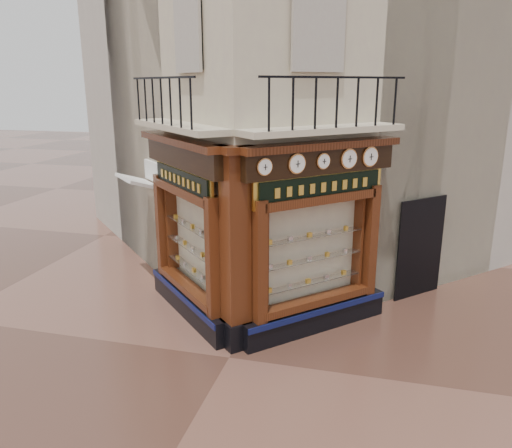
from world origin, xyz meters
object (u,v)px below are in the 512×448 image
(corner_pilaster, at_px, (236,253))
(clock_d, at_px, (349,159))
(clock_a, at_px, (264,167))
(awning, at_px, (144,281))
(clock_c, at_px, (323,161))
(signboard_left, at_px, (182,180))
(signboard_right, at_px, (321,187))
(clock_e, at_px, (370,157))
(clock_b, at_px, (297,164))

(corner_pilaster, xyz_separation_m, clock_d, (1.94, 1.34, 1.67))
(corner_pilaster, height_order, clock_a, corner_pilaster)
(clock_a, height_order, awning, clock_a)
(clock_a, xyz_separation_m, clock_c, (0.93, 0.93, 0.00))
(signboard_left, bearing_deg, signboard_right, -135.00)
(clock_c, xyz_separation_m, clock_e, (0.84, 0.84, 0.00))
(clock_e, xyz_separation_m, awning, (-5.68, 0.90, -3.62))
(clock_c, bearing_deg, clock_b, -180.00)
(clock_e, bearing_deg, clock_a, -180.00)
(clock_a, distance_m, awning, 5.96)
(clock_c, distance_m, signboard_left, 3.00)
(clock_a, xyz_separation_m, clock_b, (0.49, 0.49, 0.00))
(clock_d, height_order, awning, clock_d)
(signboard_right, bearing_deg, awning, 116.36)
(clock_b, distance_m, signboard_left, 2.63)
(clock_d, relative_size, signboard_left, 0.19)
(clock_b, distance_m, awning, 6.10)
(clock_c, xyz_separation_m, awning, (-4.83, 1.74, -3.62))
(awning, bearing_deg, signboard_right, -153.64)
(clock_b, distance_m, signboard_right, 0.86)
(clock_e, bearing_deg, signboard_left, 145.71)
(corner_pilaster, bearing_deg, clock_d, -10.44)
(clock_e, bearing_deg, corner_pilaster, 171.55)
(clock_a, height_order, clock_b, clock_b)
(clock_d, height_order, signboard_left, clock_d)
(clock_a, relative_size, clock_d, 0.78)
(awning, height_order, signboard_left, signboard_left)
(clock_d, distance_m, clock_e, 0.56)
(corner_pilaster, height_order, signboard_left, corner_pilaster)
(corner_pilaster, relative_size, clock_d, 9.87)
(clock_e, xyz_separation_m, signboard_right, (-0.87, -0.72, -0.52))
(clock_d, xyz_separation_m, signboard_left, (-3.40, -0.32, -0.52))
(signboard_left, bearing_deg, clock_b, -147.46)
(clock_e, distance_m, signboard_left, 3.90)
(corner_pilaster, xyz_separation_m, clock_c, (1.49, 0.89, 1.67))
(awning, distance_m, signboard_left, 3.97)
(clock_e, relative_size, awning, 0.31)
(clock_b, height_order, clock_c, clock_b)
(clock_a, bearing_deg, corner_pilaster, 131.20)
(clock_b, relative_size, clock_c, 1.22)
(clock_d, bearing_deg, signboard_right, 168.98)
(clock_c, height_order, clock_d, clock_d)
(corner_pilaster, relative_size, clock_e, 9.63)
(clock_b, height_order, clock_d, clock_d)
(clock_a, bearing_deg, clock_b, -0.00)
(clock_c, relative_size, awning, 0.23)
(clock_b, height_order, signboard_left, clock_b)
(clock_d, height_order, clock_e, clock_e)
(clock_a, distance_m, clock_e, 2.50)
(clock_e, bearing_deg, clock_b, -180.00)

